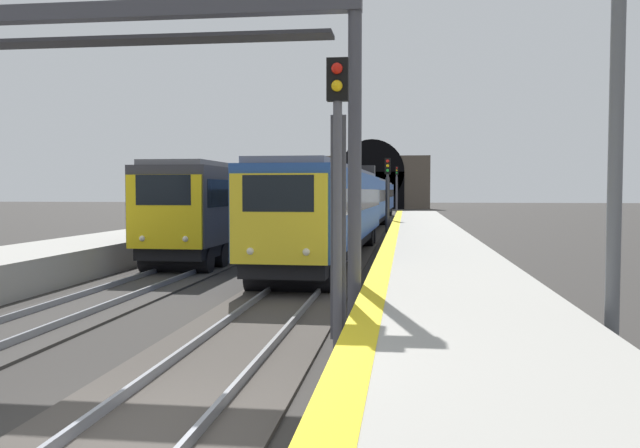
% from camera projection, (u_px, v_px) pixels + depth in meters
% --- Properties ---
extents(ground_plane, '(320.00, 320.00, 0.00)m').
position_uv_depth(ground_plane, '(143.00, 435.00, 7.96)').
color(ground_plane, '#302D2B').
extents(platform_right, '(112.00, 3.63, 1.03)m').
position_uv_depth(platform_right, '(492.00, 407.00, 7.41)').
color(platform_right, '#9E9B93').
rests_on(platform_right, ground_plane).
extents(platform_right_edge_strip, '(112.00, 0.50, 0.01)m').
position_uv_depth(platform_right_edge_strip, '(352.00, 357.00, 7.59)').
color(platform_right_edge_strip, yellow).
rests_on(platform_right_edge_strip, platform_right).
extents(track_main_line, '(160.00, 3.11, 0.21)m').
position_uv_depth(track_main_line, '(143.00, 432.00, 7.96)').
color(track_main_line, '#423D38').
rests_on(track_main_line, ground_plane).
extents(train_main_approaching, '(63.18, 3.20, 4.77)m').
position_uv_depth(train_main_approaching, '(363.00, 201.00, 48.58)').
color(train_main_approaching, '#264C99').
rests_on(train_main_approaching, ground_plane).
extents(train_adjacent_platform, '(38.40, 2.94, 4.91)m').
position_uv_depth(train_adjacent_platform, '(276.00, 201.00, 41.11)').
color(train_adjacent_platform, '#333338').
rests_on(train_adjacent_platform, ground_plane).
extents(railway_signal_near, '(0.39, 0.38, 5.26)m').
position_uv_depth(railway_signal_near, '(338.00, 182.00, 11.84)').
color(railway_signal_near, '#4C4C54').
rests_on(railway_signal_near, ground_plane).
extents(railway_signal_mid, '(0.39, 0.38, 5.05)m').
position_uv_depth(railway_signal_mid, '(388.00, 189.00, 43.24)').
color(railway_signal_mid, '#38383D').
rests_on(railway_signal_mid, ground_plane).
extents(railway_signal_far, '(0.39, 0.38, 6.02)m').
position_uv_depth(railway_signal_far, '(397.00, 186.00, 84.38)').
color(railway_signal_far, '#4C4C54').
rests_on(railway_signal_far, ground_plane).
extents(overhead_signal_gantry, '(0.70, 9.26, 6.91)m').
position_uv_depth(overhead_signal_gantry, '(143.00, 79.00, 14.08)').
color(overhead_signal_gantry, '#3F3F47').
rests_on(overhead_signal_gantry, ground_plane).
extents(tunnel_portal, '(2.51, 18.65, 11.24)m').
position_uv_depth(tunnel_portal, '(372.00, 182.00, 108.26)').
color(tunnel_portal, '#51473D').
rests_on(tunnel_portal, ground_plane).
extents(catenary_mast_far, '(0.22, 2.41, 7.41)m').
position_uv_depth(catenary_mast_far, '(613.00, 132.00, 10.18)').
color(catenary_mast_far, '#595B60').
rests_on(catenary_mast_far, ground_plane).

